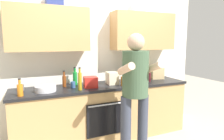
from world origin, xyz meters
TOP-DOWN VIEW (x-y plane):
  - ground_plane at (0.00, 0.00)m, footprint 12.00×12.00m
  - back_wall_unit at (-0.00, 0.27)m, footprint 4.00×0.38m
  - counter at (-0.00, -0.00)m, footprint 2.84×0.67m
  - person_standing at (0.14, -0.73)m, footprint 0.49×0.45m
  - bottle_water at (0.62, -0.18)m, footprint 0.07×0.07m
  - bottle_wine at (0.81, -0.06)m, footprint 0.06×0.06m
  - bottle_syrup at (0.24, -0.18)m, footprint 0.07×0.07m
  - bottle_vinegar at (-0.63, 0.11)m, footprint 0.06×0.06m
  - bottle_soda at (-0.44, 0.19)m, footprint 0.07×0.07m
  - bottle_juice at (-1.23, -0.19)m, footprint 0.07×0.07m
  - bottle_oil at (-0.45, -0.19)m, footprint 0.06×0.06m
  - cup_tea at (-0.52, 0.00)m, footprint 0.07×0.07m
  - cup_stoneware at (-1.24, 0.12)m, footprint 0.09×0.09m
  - mixing_bowl at (-0.92, -0.07)m, footprint 0.29×0.29m
  - knife_block at (0.51, 0.07)m, footprint 0.10×0.14m
  - potted_herb at (0.82, 0.10)m, footprint 0.21×0.21m
  - grocery_bag_rice at (0.14, 0.01)m, footprint 0.19×0.23m
  - grocery_bag_crisps at (-0.27, -0.08)m, footprint 0.22×0.20m
  - grocery_bag_bread at (1.10, 0.10)m, footprint 0.26×0.20m

SIDE VIEW (x-z plane):
  - ground_plane at x=0.00m, z-range 0.00..0.00m
  - counter at x=0.00m, z-range 0.00..0.90m
  - mixing_bowl at x=-0.92m, z-range 0.90..0.98m
  - cup_stoneware at x=-1.24m, z-range 0.90..0.98m
  - cup_tea at x=-0.52m, z-range 0.90..0.99m
  - bottle_syrup at x=0.24m, z-range 0.87..1.09m
  - grocery_bag_crisps at x=-0.27m, z-range 0.90..1.06m
  - bottle_wine at x=0.81m, z-range 0.88..1.09m
  - bottle_juice at x=-1.23m, z-range 0.87..1.10m
  - grocery_bag_rice at x=0.14m, z-range 0.90..1.10m
  - bottle_vinegar at x=-0.63m, z-range 0.88..1.13m
  - person_standing at x=0.14m, z-range 0.16..1.85m
  - grocery_bag_bread at x=1.10m, z-range 0.90..1.11m
  - bottle_soda at x=-0.44m, z-range 0.87..1.16m
  - bottle_water at x=0.62m, z-range 0.87..1.17m
  - knife_block at x=0.51m, z-range 0.87..1.17m
  - bottle_oil at x=-0.45m, z-range 0.87..1.20m
  - potted_herb at x=0.82m, z-range 0.93..1.22m
  - back_wall_unit at x=0.00m, z-range 0.25..2.75m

